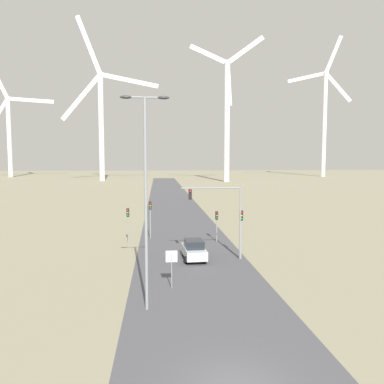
# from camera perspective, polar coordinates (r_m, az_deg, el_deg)

# --- Properties ---
(road_surface) EXTENTS (10.00, 240.00, 0.01)m
(road_surface) POSITION_cam_1_polar(r_m,az_deg,el_deg) (62.46, -2.47, -3.31)
(road_surface) COLOR #47474C
(road_surface) RESTS_ON ground
(streetlamp) EXTENTS (2.84, 0.32, 12.62)m
(streetlamp) POSITION_cam_1_polar(r_m,az_deg,el_deg) (21.98, -7.08, 1.40)
(streetlamp) COLOR gray
(streetlamp) RESTS_ON ground
(stop_sign_near) EXTENTS (0.81, 0.07, 2.67)m
(stop_sign_near) POSITION_cam_1_polar(r_m,az_deg,el_deg) (26.50, -3.13, -10.60)
(stop_sign_near) COLOR gray
(stop_sign_near) RESTS_ON ground
(traffic_light_post_near_left) EXTENTS (0.28, 0.34, 3.84)m
(traffic_light_post_near_left) POSITION_cam_1_polar(r_m,az_deg,el_deg) (40.33, -9.74, -3.90)
(traffic_light_post_near_left) COLOR gray
(traffic_light_post_near_left) RESTS_ON ground
(traffic_light_post_near_right) EXTENTS (0.28, 0.34, 4.42)m
(traffic_light_post_near_right) POSITION_cam_1_polar(r_m,az_deg,el_deg) (34.02, 7.52, -4.81)
(traffic_light_post_near_right) COLOR gray
(traffic_light_post_near_right) RESTS_ON ground
(traffic_light_post_mid_left) EXTENTS (0.28, 0.34, 4.24)m
(traffic_light_post_mid_left) POSITION_cam_1_polar(r_m,az_deg,el_deg) (42.64, -6.38, -2.99)
(traffic_light_post_mid_left) COLOR gray
(traffic_light_post_mid_left) RESTS_ON ground
(traffic_light_post_mid_right) EXTENTS (0.28, 0.34, 3.36)m
(traffic_light_post_mid_right) POSITION_cam_1_polar(r_m,az_deg,el_deg) (41.00, 3.79, -4.18)
(traffic_light_post_mid_right) COLOR gray
(traffic_light_post_mid_right) RESTS_ON ground
(traffic_light_mast_overhead) EXTENTS (5.39, 0.35, 6.71)m
(traffic_light_mast_overhead) POSITION_cam_1_polar(r_m,az_deg,el_deg) (33.37, 4.38, -2.21)
(traffic_light_mast_overhead) COLOR gray
(traffic_light_mast_overhead) RESTS_ON ground
(car_approaching) EXTENTS (2.04, 4.20, 1.83)m
(car_approaching) POSITION_cam_1_polar(r_m,az_deg,el_deg) (33.93, 0.30, -8.78)
(car_approaching) COLOR #B7BCC1
(car_approaching) RESTS_ON ground
(wind_turbine_far_left) EXTENTS (38.04, 5.99, 62.08)m
(wind_turbine_far_left) POSITION_cam_1_polar(r_m,az_deg,el_deg) (216.14, -26.13, 8.94)
(wind_turbine_far_left) COLOR white
(wind_turbine_far_left) RESTS_ON ground
(wind_turbine_left) EXTENTS (40.47, 5.04, 67.77)m
(wind_turbine_left) POSITION_cam_1_polar(r_m,az_deg,el_deg) (165.29, -13.70, 11.55)
(wind_turbine_left) COLOR white
(wind_turbine_left) RESTS_ON ground
(wind_turbine_center) EXTENTS (28.76, 8.40, 57.21)m
(wind_turbine_center) POSITION_cam_1_polar(r_m,az_deg,el_deg) (154.21, 5.36, 12.23)
(wind_turbine_center) COLOR white
(wind_turbine_center) RESTS_ON ground
(wind_turbine_right) EXTENTS (30.01, 13.38, 72.81)m
(wind_turbine_right) POSITION_cam_1_polar(r_m,az_deg,el_deg) (213.72, 19.56, 11.05)
(wind_turbine_right) COLOR white
(wind_turbine_right) RESTS_ON ground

